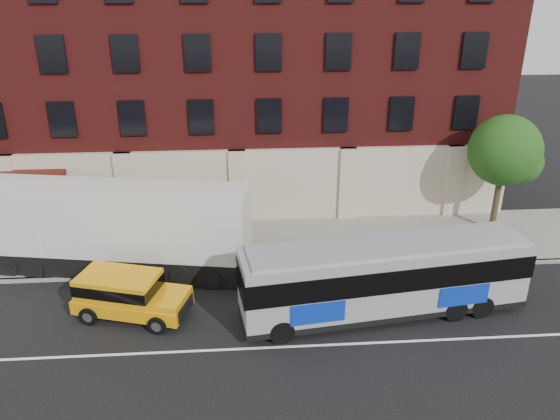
{
  "coord_description": "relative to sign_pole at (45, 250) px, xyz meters",
  "views": [
    {
      "loc": [
        0.32,
        -15.59,
        12.4
      ],
      "look_at": [
        1.85,
        5.5,
        3.35
      ],
      "focal_mm": 34.41,
      "sensor_mm": 36.0,
      "label": 1
    }
  ],
  "objects": [
    {
      "name": "sign_pole",
      "position": [
        0.0,
        0.0,
        0.0
      ],
      "size": [
        0.3,
        0.2,
        2.5
      ],
      "color": "slate",
      "rests_on": "ground"
    },
    {
      "name": "building",
      "position": [
        8.49,
        10.77,
        6.13
      ],
      "size": [
        30.0,
        12.1,
        15.0
      ],
      "color": "#5C1715",
      "rests_on": "sidewalk"
    },
    {
      "name": "shipping_container",
      "position": [
        2.84,
        0.65,
        0.58
      ],
      "size": [
        12.59,
        4.62,
        4.11
      ],
      "color": "black",
      "rests_on": "ground"
    },
    {
      "name": "ground",
      "position": [
        8.5,
        -6.15,
        -1.45
      ],
      "size": [
        120.0,
        120.0,
        0.0
      ],
      "primitive_type": "plane",
      "color": "black",
      "rests_on": "ground"
    },
    {
      "name": "city_bus",
      "position": [
        14.26,
        -3.71,
        0.28
      ],
      "size": [
        11.64,
        3.94,
        3.13
      ],
      "color": "#96979F",
      "rests_on": "ground"
    },
    {
      "name": "kerb",
      "position": [
        8.5,
        -0.15,
        -1.38
      ],
      "size": [
        60.0,
        0.25,
        0.15
      ],
      "primitive_type": "cube",
      "color": "#99968B",
      "rests_on": "ground"
    },
    {
      "name": "lane_line",
      "position": [
        8.5,
        -5.65,
        -1.45
      ],
      "size": [
        60.0,
        0.12,
        0.01
      ],
      "primitive_type": "cube",
      "color": "white",
      "rests_on": "ground"
    },
    {
      "name": "yellow_suv",
      "position": [
        4.07,
        -3.12,
        -0.42
      ],
      "size": [
        4.85,
        3.03,
        1.8
      ],
      "color": "#FBA30B",
      "rests_on": "ground"
    },
    {
      "name": "street_tree",
      "position": [
        22.04,
        3.34,
        2.96
      ],
      "size": [
        3.6,
        3.6,
        6.2
      ],
      "color": "#3E301F",
      "rests_on": "sidewalk"
    },
    {
      "name": "sidewalk",
      "position": [
        8.5,
        2.85,
        -1.38
      ],
      "size": [
        60.0,
        6.0,
        0.15
      ],
      "primitive_type": "cube",
      "color": "#99968B",
      "rests_on": "ground"
    }
  ]
}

